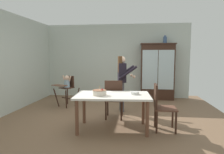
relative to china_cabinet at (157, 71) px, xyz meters
The scene contains 12 objects.
ground_plane 2.97m from the china_cabinet, 122.36° to the right, with size 6.24×6.24×0.00m, color brown.
wall_back 1.56m from the china_cabinet, behind, with size 5.32×0.06×2.70m, color beige.
wall_left 4.77m from the china_cabinet, 150.19° to the right, with size 0.06×5.32×2.70m, color beige.
china_cabinet is the anchor object (origin of this frame).
ceramic_vase 1.12m from the china_cabinet, ahead, with size 0.13×0.13×0.27m.
high_chair_with_toddler 3.18m from the china_cabinet, 154.11° to the right, with size 0.78×0.84×0.95m.
adult_person 2.06m from the china_cabinet, 123.11° to the right, with size 0.57×0.56×1.53m.
dining_table 3.37m from the china_cabinet, 111.37° to the right, with size 1.58×0.99×0.74m.
birthday_cake 3.55m from the china_cabinet, 114.65° to the right, with size 0.28×0.28×0.19m.
serving_bowl 3.15m from the china_cabinet, 104.13° to the right, with size 0.18×0.18×0.06m, color silver.
dining_chair_far_side 2.80m from the china_cabinet, 117.33° to the right, with size 0.45×0.45×0.96m.
dining_chair_right_end 3.09m from the china_cabinet, 94.52° to the right, with size 0.44×0.44×0.96m.
Camera 1 is at (0.75, -4.76, 1.53)m, focal length 31.73 mm.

